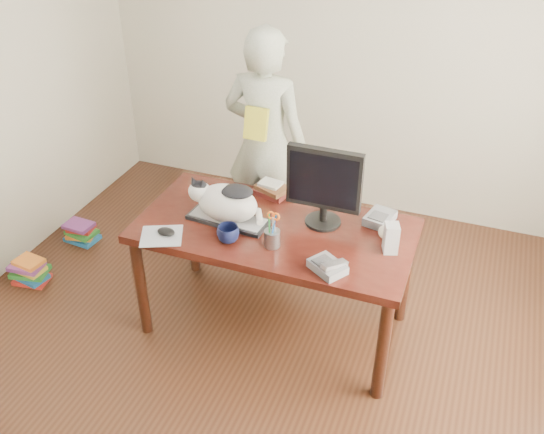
{
  "coord_description": "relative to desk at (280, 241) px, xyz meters",
  "views": [
    {
      "loc": [
        1.01,
        -2.12,
        2.71
      ],
      "look_at": [
        0.0,
        0.55,
        0.85
      ],
      "focal_mm": 40.0,
      "sensor_mm": 36.0,
      "label": 1
    }
  ],
  "objects": [
    {
      "name": "speaker",
      "position": [
        0.67,
        -0.07,
        0.23
      ],
      "size": [
        0.1,
        0.1,
        0.17
      ],
      "rotation": [
        0.0,
        0.0,
        0.34
      ],
      "color": "#A8A8AB",
      "rests_on": "desk"
    },
    {
      "name": "held_book",
      "position": [
        -0.39,
        0.6,
        0.45
      ],
      "size": [
        0.16,
        0.1,
        0.22
      ],
      "rotation": [
        0.0,
        0.0,
        -0.03
      ],
      "color": "yellow",
      "rests_on": "person"
    },
    {
      "name": "desk",
      "position": [
        0.0,
        0.0,
        0.0
      ],
      "size": [
        1.6,
        0.8,
        0.75
      ],
      "color": "black",
      "rests_on": "ground"
    },
    {
      "name": "pen_cup",
      "position": [
        0.05,
        -0.26,
        0.21
      ],
      "size": [
        0.1,
        0.1,
        0.23
      ],
      "rotation": [
        0.0,
        0.0,
        -0.11
      ],
      "color": "gray",
      "rests_on": "desk"
    },
    {
      "name": "mousepad",
      "position": [
        -0.57,
        -0.39,
        0.15
      ],
      "size": [
        0.3,
        0.28,
        0.01
      ],
      "rotation": [
        0.0,
        0.0,
        0.42
      ],
      "color": "#AEB2BB",
      "rests_on": "desk"
    },
    {
      "name": "calculator",
      "position": [
        0.55,
        0.19,
        0.17
      ],
      "size": [
        0.18,
        0.21,
        0.06
      ],
      "rotation": [
        0.0,
        0.0,
        -0.21
      ],
      "color": "#5E5D62",
      "rests_on": "desk"
    },
    {
      "name": "coffee_mug",
      "position": [
        -0.19,
        -0.3,
        0.2
      ],
      "size": [
        0.17,
        0.17,
        0.1
      ],
      "primitive_type": "imported",
      "rotation": [
        0.0,
        0.0,
        0.87
      ],
      "color": "black",
      "rests_on": "desk"
    },
    {
      "name": "cat",
      "position": [
        -0.29,
        -0.12,
        0.28
      ],
      "size": [
        0.47,
        0.25,
        0.27
      ],
      "rotation": [
        0.0,
        0.0,
        -0.08
      ],
      "color": "white",
      "rests_on": "keyboard"
    },
    {
      "name": "person",
      "position": [
        -0.39,
        0.77,
        0.23
      ],
      "size": [
        0.61,
        0.41,
        1.66
      ],
      "primitive_type": "imported",
      "rotation": [
        0.0,
        0.0,
        3.12
      ],
      "color": "silver",
      "rests_on": "ground"
    },
    {
      "name": "book_pile_a",
      "position": [
        -1.75,
        -0.28,
        -0.51
      ],
      "size": [
        0.27,
        0.22,
        0.18
      ],
      "color": "#B32119",
      "rests_on": "ground"
    },
    {
      "name": "room",
      "position": [
        0.0,
        -0.68,
        0.75
      ],
      "size": [
        4.5,
        4.5,
        4.5
      ],
      "color": "black",
      "rests_on": "ground"
    },
    {
      "name": "mouse",
      "position": [
        -0.55,
        -0.37,
        0.17
      ],
      "size": [
        0.12,
        0.1,
        0.04
      ],
      "rotation": [
        0.0,
        0.0,
        0.42
      ],
      "color": "black",
      "rests_on": "mousepad"
    },
    {
      "name": "baseball",
      "position": [
        0.62,
        0.04,
        0.19
      ],
      "size": [
        0.08,
        0.08,
        0.08
      ],
      "rotation": [
        0.0,
        0.0,
        -0.11
      ],
      "color": "white",
      "rests_on": "desk"
    },
    {
      "name": "book_pile_b",
      "position": [
        -1.72,
        0.27,
        -0.53
      ],
      "size": [
        0.26,
        0.2,
        0.15
      ],
      "color": "#1A5C9C",
      "rests_on": "ground"
    },
    {
      "name": "monitor",
      "position": [
        0.25,
        0.05,
        0.42
      ],
      "size": [
        0.43,
        0.21,
        0.49
      ],
      "rotation": [
        0.0,
        0.0,
        -0.0
      ],
      "color": "black",
      "rests_on": "desk"
    },
    {
      "name": "book_stack",
      "position": [
        -0.15,
        0.26,
        0.18
      ],
      "size": [
        0.24,
        0.21,
        0.08
      ],
      "rotation": [
        0.0,
        0.0,
        -0.3
      ],
      "color": "#501715",
      "rests_on": "desk"
    },
    {
      "name": "phone",
      "position": [
        0.4,
        -0.36,
        0.18
      ],
      "size": [
        0.23,
        0.21,
        0.09
      ],
      "rotation": [
        0.0,
        0.0,
        -0.58
      ],
      "color": "#5E5D62",
      "rests_on": "desk"
    },
    {
      "name": "keyboard",
      "position": [
        -0.28,
        -0.12,
        0.16
      ],
      "size": [
        0.49,
        0.22,
        0.03
      ],
      "rotation": [
        0.0,
        0.0,
        -0.08
      ],
      "color": "black",
      "rests_on": "desk"
    }
  ]
}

